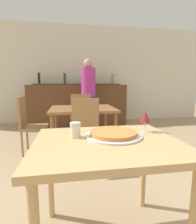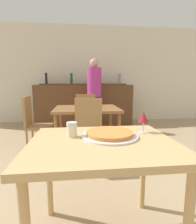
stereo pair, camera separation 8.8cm
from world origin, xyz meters
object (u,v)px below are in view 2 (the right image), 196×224
at_px(chair_far_side_left, 34,121).
at_px(wine_glass, 143,118).
at_px(chair_far_side_back, 85,114).
at_px(chair_far_side_front, 89,128).
at_px(pizza_tray, 110,134).
at_px(person_standing, 94,92).
at_px(cheese_shaker, 72,129).

xyz_separation_m(chair_far_side_left, wine_glass, (1.21, -1.68, 0.35)).
bearing_deg(chair_far_side_back, chair_far_side_left, 34.58).
distance_m(chair_far_side_front, pizza_tray, 1.19).
distance_m(person_standing, wine_glass, 3.01).
height_order(chair_far_side_back, cheese_shaker, chair_far_side_back).
height_order(pizza_tray, person_standing, person_standing).
bearing_deg(wine_glass, cheese_shaker, -173.75).
bearing_deg(cheese_shaker, person_standing, 82.00).
bearing_deg(chair_far_side_front, wine_glass, -72.27).
bearing_deg(cheese_shaker, chair_far_side_front, 80.87).
relative_size(chair_far_side_left, person_standing, 0.54).
relative_size(chair_far_side_back, chair_far_side_left, 1.00).
bearing_deg(chair_far_side_front, chair_far_side_back, 90.00).
xyz_separation_m(chair_far_side_back, wine_glass, (0.35, -2.28, 0.35)).
bearing_deg(chair_far_side_back, pizza_tray, 91.90).
height_order(chair_far_side_back, person_standing, person_standing).
height_order(chair_far_side_front, chair_far_side_back, same).
xyz_separation_m(chair_far_side_front, person_standing, (0.25, 1.92, 0.41)).
distance_m(chair_far_side_back, chair_far_side_left, 1.05).
relative_size(pizza_tray, cheese_shaker, 3.81).
distance_m(chair_far_side_left, wine_glass, 2.10).
bearing_deg(chair_far_side_left, wine_glass, -144.13).
relative_size(pizza_tray, wine_glass, 2.48).
distance_m(chair_far_side_front, wine_glass, 1.19).
distance_m(chair_far_side_back, person_standing, 0.87).
distance_m(chair_far_side_front, cheese_shaker, 1.19).
bearing_deg(chair_far_side_front, cheese_shaker, -99.13).
xyz_separation_m(pizza_tray, wine_glass, (0.27, 0.08, 0.10)).
height_order(cheese_shaker, wine_glass, wine_glass).
bearing_deg(wine_glass, chair_far_side_left, 125.87).
xyz_separation_m(chair_far_side_back, chair_far_side_left, (-0.87, -0.60, 0.00)).
distance_m(cheese_shaker, person_standing, 3.10).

